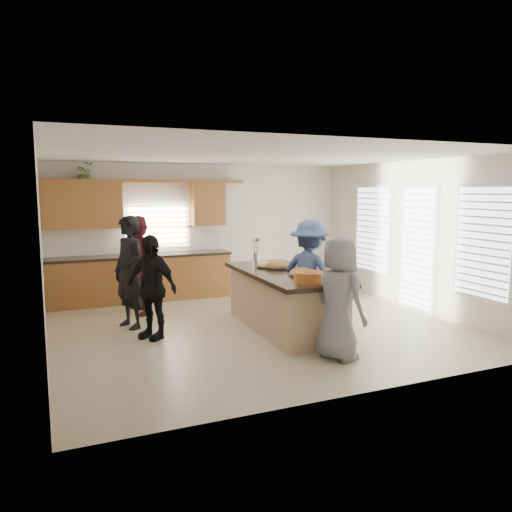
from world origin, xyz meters
name	(u,v)px	position (x,y,z in m)	size (l,w,h in m)	color
floor	(258,326)	(0.00, 0.00, 0.00)	(6.50, 6.50, 0.00)	#C6B693
room_shell	(258,212)	(0.00, 0.00, 1.90)	(6.52, 6.02, 2.81)	silver
back_cabinetry	(138,256)	(-1.47, 2.73, 0.91)	(4.08, 0.66, 2.46)	olive
right_wall_glazing	(419,239)	(3.22, -0.13, 1.34)	(0.06, 4.00, 2.25)	white
island	(284,302)	(0.32, -0.33, 0.45)	(1.25, 2.74, 0.95)	tan
platter_front	(302,273)	(0.42, -0.74, 0.98)	(0.43, 0.43, 0.17)	black
platter_mid	(277,266)	(0.38, 0.06, 0.98)	(0.47, 0.47, 0.19)	black
platter_back	(265,266)	(0.22, 0.18, 0.98)	(0.31, 0.31, 0.13)	black
salad_bowl	(309,277)	(0.22, -1.31, 1.03)	(0.43, 0.43, 0.15)	#C86824
clear_cup	(326,279)	(0.49, -1.35, 0.99)	(0.08, 0.08, 0.09)	white
plate_stack	(265,263)	(0.34, 0.48, 0.97)	(0.19, 0.19, 0.05)	#C798DD
flower_vase	(256,249)	(0.32, 0.82, 1.19)	(0.14, 0.14, 0.44)	silver
potted_plant	(84,172)	(-2.42, 2.82, 2.59)	(0.34, 0.29, 0.38)	#45752E
woman_left_back	(129,272)	(-1.96, 0.77, 0.92)	(0.67, 0.44, 1.85)	black
woman_left_mid	(137,266)	(-1.70, 1.57, 0.90)	(0.88, 0.68, 1.80)	maroon
woman_left_front	(151,287)	(-1.75, 0.03, 0.80)	(0.94, 0.39, 1.60)	black
woman_right_back	(310,274)	(0.75, -0.41, 0.89)	(1.15, 0.66, 1.78)	#40568B
woman_right_front	(339,299)	(0.35, -1.90, 0.82)	(0.80, 0.52, 1.64)	slate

